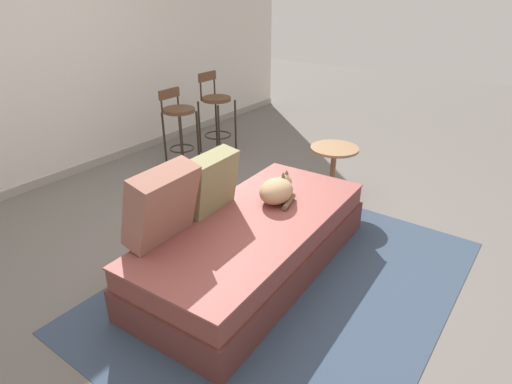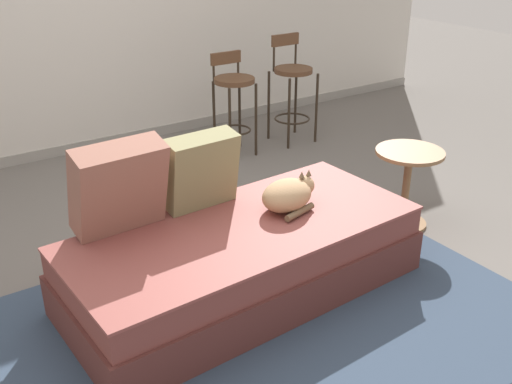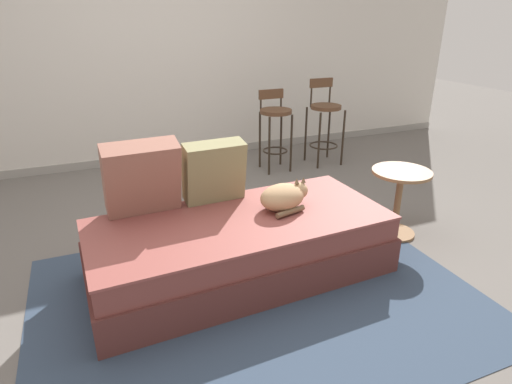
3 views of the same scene
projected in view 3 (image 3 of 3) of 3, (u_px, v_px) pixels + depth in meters
name	position (u px, v px, depth m)	size (l,w,h in m)	color
ground_plane	(223.00, 245.00, 3.23)	(16.00, 16.00, 0.00)	#66605B
wall_back_panel	(154.00, 44.00, 4.64)	(8.00, 0.10, 2.60)	silver
wall_baseboard_trim	(165.00, 156.00, 5.08)	(8.00, 0.02, 0.09)	gray
area_rug	(258.00, 297.00, 2.63)	(2.63, 1.97, 0.01)	#334256
couch	(241.00, 246.00, 2.80)	(1.97, 0.96, 0.41)	brown
throw_pillow_corner	(142.00, 178.00, 2.70)	(0.48, 0.30, 0.49)	#936051
throw_pillow_middle	(214.00, 171.00, 2.90)	(0.42, 0.23, 0.43)	#847F56
cat	(284.00, 197.00, 2.83)	(0.38, 0.31, 0.20)	tan
bar_stool_near_window	(275.00, 121.00, 4.59)	(0.34, 0.34, 0.86)	#2D2319
bar_stool_by_doorway	(325.00, 118.00, 4.81)	(0.34, 0.34, 0.95)	#2D2319
side_table	(399.00, 193.00, 3.26)	(0.44, 0.44, 0.53)	olive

